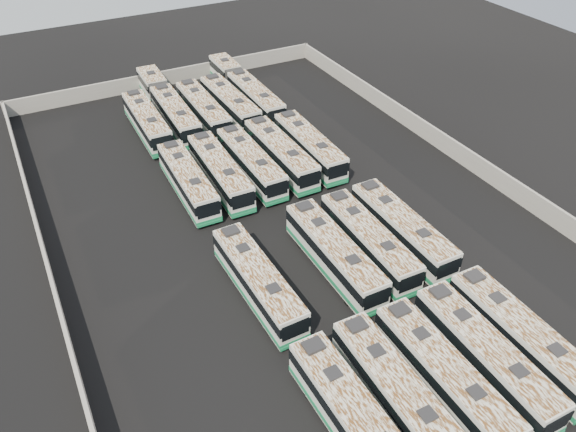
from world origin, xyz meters
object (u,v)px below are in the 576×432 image
at_px(bus_front_right, 485,356).
at_px(bus_back_left, 168,104).
at_px(bus_midback_right, 281,154).
at_px(bus_back_far_left, 147,122).
at_px(bus_back_right, 230,104).
at_px(bus_midfront_far_right, 402,229).
at_px(bus_midback_center, 251,163).
at_px(bus_midfront_far_left, 258,281).
at_px(bus_back_far_right, 245,88).
at_px(bus_front_far_left, 355,420).
at_px(bus_front_left, 398,395).
at_px(bus_midback_far_left, 188,181).
at_px(bus_midfront_center, 334,254).
at_px(bus_midback_left, 220,172).
at_px(bus_back_center, 203,110).
at_px(bus_front_center, 444,376).
at_px(bus_midback_far_right, 309,146).
at_px(bus_front_far_right, 521,337).

relative_size(bus_front_right, bus_back_left, 0.64).
relative_size(bus_midback_right, bus_back_far_left, 1.02).
bearing_deg(bus_back_far_left, bus_back_right, -0.18).
distance_m(bus_midfront_far_right, bus_midback_center, 18.58).
xyz_separation_m(bus_midfront_far_left, bus_midfront_far_right, (14.59, -0.01, 0.05)).
height_order(bus_midback_right, bus_back_far_right, bus_midback_right).
height_order(bus_front_far_left, bus_midback_right, bus_midback_right).
height_order(bus_front_left, bus_midback_center, bus_front_left).
bearing_deg(bus_midback_far_left, bus_midfront_center, -65.54).
bearing_deg(bus_midback_left, bus_back_right, 64.60).
height_order(bus_midback_far_left, bus_back_right, bus_back_right).
distance_m(bus_front_left, bus_midfront_far_right, 18.01).
bearing_deg(bus_front_left, bus_back_center, 86.30).
xyz_separation_m(bus_front_center, bus_back_far_left, (-7.31, 45.93, 0.03)).
bearing_deg(bus_midback_far_left, bus_back_center, 64.58).
bearing_deg(bus_front_left, bus_front_right, -0.91).
distance_m(bus_midback_left, bus_midback_center, 3.67).
height_order(bus_front_left, bus_midback_far_right, bus_midback_far_right).
relative_size(bus_midfront_center, bus_back_center, 1.00).
relative_size(bus_front_far_left, bus_back_far_right, 0.65).
distance_m(bus_front_center, bus_front_far_right, 7.28).
height_order(bus_back_center, bus_back_right, bus_back_right).
distance_m(bus_midback_far_left, bus_back_far_left, 14.57).
height_order(bus_midback_left, bus_back_center, bus_back_center).
xyz_separation_m(bus_front_right, bus_midfront_far_left, (-11.00, 14.47, -0.03)).
bearing_deg(bus_back_right, bus_front_right, -91.14).
bearing_deg(bus_front_center, bus_midfront_center, 89.89).
xyz_separation_m(bus_front_far_left, bus_back_center, (7.19, 45.77, 0.02)).
distance_m(bus_front_far_right, bus_midfront_center, 16.08).
bearing_deg(bus_front_right, bus_back_far_left, 104.55).
relative_size(bus_midback_far_right, bus_back_right, 0.98).
bearing_deg(bus_back_right, bus_back_left, 151.25).
relative_size(bus_midback_far_left, bus_back_far_right, 0.64).
relative_size(bus_front_left, bus_midback_far_right, 0.99).
distance_m(bus_front_left, bus_front_far_right, 11.03).
height_order(bus_front_far_right, bus_back_left, bus_back_left).
distance_m(bus_front_right, bus_midback_far_left, 33.27).
bearing_deg(bus_back_center, bus_midback_far_left, -116.29).
xyz_separation_m(bus_front_far_left, bus_back_left, (3.73, 49.51, 0.00)).
distance_m(bus_front_far_left, bus_midfront_center, 16.15).
bearing_deg(bus_front_far_right, bus_front_left, 179.43).
bearing_deg(bus_front_far_left, bus_midfront_center, 62.42).
bearing_deg(bus_midback_right, bus_front_right, -90.05).
bearing_deg(bus_back_far_left, bus_front_left, -84.74).
distance_m(bus_midfront_far_right, bus_midback_far_right, 17.12).
bearing_deg(bus_front_right, bus_midback_center, 97.90).
bearing_deg(bus_midfront_far_left, bus_back_right, 69.87).
relative_size(bus_front_far_right, bus_back_center, 0.99).
height_order(bus_midback_center, bus_back_center, bus_back_center).
height_order(bus_front_center, bus_front_far_right, bus_front_far_right).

